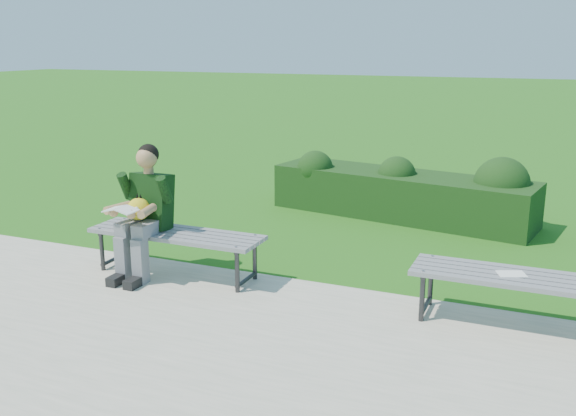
{
  "coord_description": "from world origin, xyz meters",
  "views": [
    {
      "loc": [
        2.26,
        -5.57,
        2.31
      ],
      "look_at": [
        0.01,
        -0.2,
        0.8
      ],
      "focal_mm": 40.0,
      "sensor_mm": 36.0,
      "label": 1
    }
  ],
  "objects_px": {
    "hedge": "(409,191)",
    "seated_boy": "(144,207)",
    "bench_left": "(176,237)",
    "bench_right": "(524,282)",
    "paper_sheet": "(512,274)"
  },
  "relations": [
    {
      "from": "hedge",
      "to": "paper_sheet",
      "type": "xyz_separation_m",
      "value": [
        1.53,
        -3.12,
        0.11
      ]
    },
    {
      "from": "hedge",
      "to": "seated_boy",
      "type": "relative_size",
      "value": 2.76
    },
    {
      "from": "bench_left",
      "to": "seated_boy",
      "type": "distance_m",
      "value": 0.43
    },
    {
      "from": "hedge",
      "to": "paper_sheet",
      "type": "relative_size",
      "value": 13.77
    },
    {
      "from": "bench_left",
      "to": "paper_sheet",
      "type": "bearing_deg",
      "value": 0.52
    },
    {
      "from": "bench_right",
      "to": "paper_sheet",
      "type": "bearing_deg",
      "value": -180.0
    },
    {
      "from": "paper_sheet",
      "to": "bench_right",
      "type": "bearing_deg",
      "value": 0.0
    },
    {
      "from": "bench_right",
      "to": "seated_boy",
      "type": "relative_size",
      "value": 1.37
    },
    {
      "from": "bench_left",
      "to": "paper_sheet",
      "type": "height_order",
      "value": "bench_left"
    },
    {
      "from": "hedge",
      "to": "bench_right",
      "type": "relative_size",
      "value": 2.02
    },
    {
      "from": "seated_boy",
      "to": "hedge",
      "type": "bearing_deg",
      "value": 58.85
    },
    {
      "from": "bench_right",
      "to": "seated_boy",
      "type": "distance_m",
      "value": 3.6
    },
    {
      "from": "bench_right",
      "to": "seated_boy",
      "type": "bearing_deg",
      "value": -178.06
    },
    {
      "from": "seated_boy",
      "to": "paper_sheet",
      "type": "bearing_deg",
      "value": 2.0
    },
    {
      "from": "seated_boy",
      "to": "paper_sheet",
      "type": "relative_size",
      "value": 4.98
    }
  ]
}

